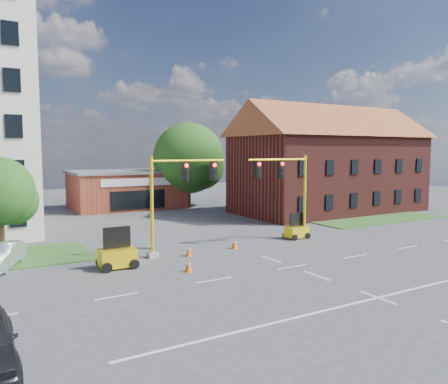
% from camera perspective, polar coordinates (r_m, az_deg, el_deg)
% --- Properties ---
extents(ground, '(120.00, 120.00, 0.00)m').
position_cam_1_polar(ground, '(25.19, 8.88, -9.64)').
color(ground, '#3C3C3E').
rests_on(ground, ground).
extents(grass_verge_ne, '(14.00, 4.00, 0.08)m').
position_cam_1_polar(grass_verge_ne, '(43.96, 19.82, -3.41)').
color(grass_verge_ne, '#29491B').
rests_on(grass_verge_ne, ground).
extents(lane_markings, '(60.00, 36.00, 0.01)m').
position_cam_1_polar(lane_markings, '(23.03, 13.67, -11.15)').
color(lane_markings, silver).
rests_on(lane_markings, ground).
extents(brick_shop, '(12.40, 8.40, 4.30)m').
position_cam_1_polar(brick_shop, '(51.40, -12.61, 0.39)').
color(brick_shop, brown).
rests_on(brick_shop, ground).
extents(townhouse_row, '(21.00, 11.00, 11.50)m').
position_cam_1_polar(townhouse_row, '(48.28, 13.66, 4.53)').
color(townhouse_row, '#511D18').
rests_on(townhouse_row, ground).
extents(tree_large, '(8.64, 8.23, 9.81)m').
position_cam_1_polar(tree_large, '(51.08, -4.25, 4.17)').
color(tree_large, '#3B2515').
rests_on(tree_large, ground).
extents(tree_nw_front, '(4.37, 4.16, 6.16)m').
position_cam_1_polar(tree_nw_front, '(29.60, -26.92, -0.26)').
color(tree_nw_front, '#3B2515').
rests_on(tree_nw_front, ground).
extents(signal_mast_west, '(5.30, 0.60, 6.20)m').
position_cam_1_polar(signal_mast_west, '(27.32, -6.19, -0.07)').
color(signal_mast_west, gray).
rests_on(signal_mast_west, ground).
extents(signal_mast_east, '(5.30, 0.60, 6.20)m').
position_cam_1_polar(signal_mast_east, '(31.85, 8.28, 0.67)').
color(signal_mast_east, gray).
rests_on(signal_mast_east, ground).
extents(trailer_west, '(1.97, 1.33, 2.22)m').
position_cam_1_polar(trailer_west, '(25.22, -13.77, -8.09)').
color(trailer_west, yellow).
rests_on(trailer_west, ground).
extents(trailer_east, '(1.62, 1.09, 1.83)m').
position_cam_1_polar(trailer_east, '(33.12, 9.45, -5.01)').
color(trailer_east, yellow).
rests_on(trailer_east, ground).
extents(cone_a, '(0.40, 0.40, 0.70)m').
position_cam_1_polar(cone_a, '(23.90, -4.68, -9.58)').
color(cone_a, '#FF5F0D').
rests_on(cone_a, ground).
extents(cone_b, '(0.40, 0.40, 0.70)m').
position_cam_1_polar(cone_b, '(27.36, -4.62, -7.66)').
color(cone_b, '#FF5F0D').
rests_on(cone_b, ground).
extents(cone_c, '(0.40, 0.40, 0.70)m').
position_cam_1_polar(cone_c, '(29.29, 1.38, -6.77)').
color(cone_c, '#FF5F0D').
rests_on(cone_c, ground).
extents(cone_d, '(0.40, 0.40, 0.70)m').
position_cam_1_polar(cone_d, '(34.64, 9.97, -4.96)').
color(cone_d, '#FF5F0D').
rests_on(cone_d, ground).
extents(pickup_white, '(5.27, 3.43, 1.35)m').
position_cam_1_polar(pickup_white, '(42.93, 7.95, -2.49)').
color(pickup_white, white).
rests_on(pickup_white, ground).
extents(sedan_silver_front, '(3.04, 4.53, 1.41)m').
position_cam_1_polar(sedan_silver_front, '(27.40, -27.13, -7.43)').
color(sedan_silver_front, '#A7A9AF').
rests_on(sedan_silver_front, ground).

